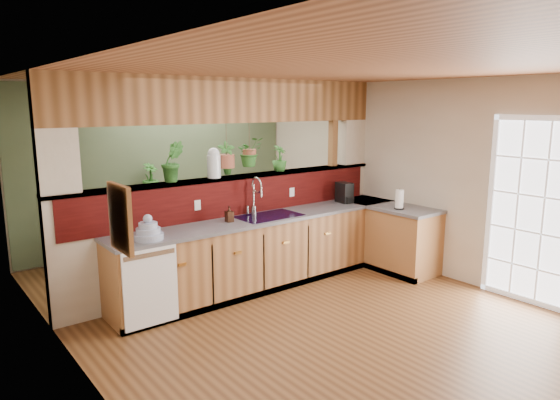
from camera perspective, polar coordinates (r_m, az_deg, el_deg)
ground at (r=5.67m, az=2.73°, el=-12.83°), size 4.60×7.00×0.01m
ceiling at (r=5.20m, az=3.00°, el=14.42°), size 4.60×7.00×0.01m
wall_back at (r=8.22m, az=-13.32°, el=3.76°), size 4.60×0.02×2.60m
wall_left at (r=4.19m, az=-21.75°, el=-3.40°), size 0.02×7.00×2.60m
wall_right at (r=6.99m, az=17.30°, el=2.34°), size 0.02×7.00×2.60m
pass_through_partition at (r=6.38m, az=-4.88°, el=1.03°), size 4.60×0.21×2.60m
pass_through_ledge at (r=6.34m, az=-5.14°, el=2.60°), size 4.60×0.21×0.04m
header_beam at (r=6.27m, az=-5.29°, el=11.27°), size 4.60×0.15×0.55m
sage_backwall at (r=8.20m, az=-13.26°, el=3.75°), size 4.55×0.02×2.55m
countertop at (r=6.65m, az=3.36°, el=-5.10°), size 4.14×1.52×0.90m
dishwasher at (r=5.29m, az=-14.55°, el=-9.61°), size 0.58×0.03×0.82m
navy_sink at (r=6.28m, az=-1.28°, el=-2.54°), size 0.82×0.50×0.18m
french_door at (r=6.36m, az=26.64°, el=-1.41°), size 0.06×1.02×2.16m
framed_print at (r=3.40m, az=-17.75°, el=-2.01°), size 0.04×0.35×0.45m
faucet at (r=6.27m, az=-2.85°, el=0.63°), size 0.21×0.21×0.49m
dish_stack at (r=5.33m, az=-14.82°, el=-3.53°), size 0.31×0.31×0.27m
soap_dispenser at (r=5.96m, az=-5.82°, el=-1.61°), size 0.09×0.09×0.19m
coffee_maker at (r=7.15m, az=7.41°, el=0.75°), size 0.15×0.26×0.29m
paper_towel at (r=6.84m, az=13.49°, el=0.03°), size 0.13×0.13×0.28m
glass_jar at (r=6.15m, az=-7.58°, el=4.23°), size 0.17×0.17×0.37m
ledge_plant_left at (r=5.89m, az=-12.17°, el=4.33°), size 0.32×0.29×0.48m
ledge_plant_right at (r=6.72m, az=-0.05°, el=4.78°), size 0.25×0.25×0.35m
hanging_plant_a at (r=6.23m, az=-6.14°, el=5.97°), size 0.25×0.20×0.55m
hanging_plant_b at (r=6.41m, az=-3.54°, el=6.93°), size 0.34×0.29×0.49m
shelving_console at (r=7.82m, az=-17.99°, el=-2.81°), size 1.40×0.81×0.90m
shelf_plant_a at (r=7.51m, az=-22.68°, el=1.41°), size 0.24×0.20×0.40m
shelf_plant_b at (r=7.89m, az=-14.59°, el=2.49°), size 0.33×0.33×0.44m
floor_plant at (r=7.93m, az=-7.63°, el=-2.98°), size 0.83×0.76×0.78m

